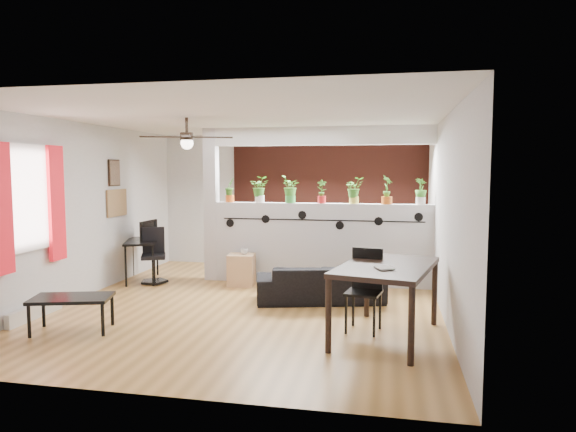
{
  "coord_description": "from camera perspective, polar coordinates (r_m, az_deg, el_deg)",
  "views": [
    {
      "loc": [
        1.9,
        -6.87,
        1.91
      ],
      "look_at": [
        0.41,
        0.6,
        1.21
      ],
      "focal_mm": 32.0,
      "sensor_mm": 36.0,
      "label": 1
    }
  ],
  "objects": [
    {
      "name": "brick_panel",
      "position": [
        9.92,
        4.88,
        1.68
      ],
      "size": [
        3.9,
        0.05,
        2.6
      ],
      "primitive_type": "cube",
      "color": "#A94231",
      "rests_on": "ground"
    },
    {
      "name": "corkboard",
      "position": [
        9.03,
        -18.48,
        1.4
      ],
      "size": [
        0.03,
        0.6,
        0.45
      ],
      "primitive_type": "cube",
      "color": "olive",
      "rests_on": "room_shell"
    },
    {
      "name": "cube_shelf",
      "position": [
        8.52,
        -5.2,
        -5.97
      ],
      "size": [
        0.46,
        0.42,
        0.52
      ],
      "primitive_type": "cube",
      "rotation": [
        0.0,
        0.0,
        0.11
      ],
      "color": "tan",
      "rests_on": "ground"
    },
    {
      "name": "partition_wall",
      "position": [
        8.53,
        3.74,
        -3.11
      ],
      "size": [
        3.6,
        0.18,
        1.35
      ],
      "primitive_type": "cube",
      "color": "#BCBCC1",
      "rests_on": "ground"
    },
    {
      "name": "pier_column",
      "position": [
        8.92,
        -8.49,
        1.24
      ],
      "size": [
        0.22,
        0.2,
        2.6
      ],
      "primitive_type": "cube",
      "color": "#BCBCC1",
      "rests_on": "ground"
    },
    {
      "name": "potted_plant_2",
      "position": [
        8.54,
        0.27,
        3.09
      ],
      "size": [
        0.21,
        0.25,
        0.46
      ],
      "color": "#338C38",
      "rests_on": "partition_wall"
    },
    {
      "name": "potted_plant_3",
      "position": [
        8.45,
        3.78,
        2.83
      ],
      "size": [
        0.22,
        0.19,
        0.39
      ],
      "color": "red",
      "rests_on": "partition_wall"
    },
    {
      "name": "framed_art",
      "position": [
        8.97,
        -18.74,
        4.56
      ],
      "size": [
        0.03,
        0.34,
        0.44
      ],
      "color": "#8C7259",
      "rests_on": "room_shell"
    },
    {
      "name": "book",
      "position": [
        5.59,
        9.85,
        -5.75
      ],
      "size": [
        0.24,
        0.27,
        0.02
      ],
      "primitive_type": "imported",
      "rotation": [
        0.0,
        0.0,
        0.39
      ],
      "color": "gray",
      "rests_on": "dining_table"
    },
    {
      "name": "vine_decal",
      "position": [
        8.39,
        3.67,
        -0.46
      ],
      "size": [
        3.31,
        0.01,
        0.3
      ],
      "color": "black",
      "rests_on": "partition_wall"
    },
    {
      "name": "potted_plant_5",
      "position": [
        8.38,
        10.95,
        2.99
      ],
      "size": [
        0.29,
        0.31,
        0.47
      ],
      "color": "#C45817",
      "rests_on": "partition_wall"
    },
    {
      "name": "folding_chair",
      "position": [
        6.21,
        8.61,
        -7.28
      ],
      "size": [
        0.46,
        0.46,
        0.97
      ],
      "color": "black",
      "rests_on": "ground"
    },
    {
      "name": "potted_plant_4",
      "position": [
        8.4,
        7.35,
        2.92
      ],
      "size": [
        0.28,
        0.26,
        0.43
      ],
      "color": "#DECF4E",
      "rests_on": "partition_wall"
    },
    {
      "name": "office_chair",
      "position": [
        8.93,
        -14.7,
        -4.66
      ],
      "size": [
        0.51,
        0.51,
        0.91
      ],
      "color": "black",
      "rests_on": "ground"
    },
    {
      "name": "potted_plant_1",
      "position": [
        8.65,
        -3.16,
        3.06
      ],
      "size": [
        0.25,
        0.22,
        0.44
      ],
      "color": "white",
      "rests_on": "partition_wall"
    },
    {
      "name": "cup",
      "position": [
        8.46,
        -4.89,
        -3.94
      ],
      "size": [
        0.15,
        0.15,
        0.1
      ],
      "primitive_type": "imported",
      "rotation": [
        0.0,
        0.0,
        0.22
      ],
      "color": "gray",
      "rests_on": "cube_shelf"
    },
    {
      "name": "potted_plant_0",
      "position": [
        8.8,
        -6.49,
        2.98
      ],
      "size": [
        0.22,
        0.25,
        0.42
      ],
      "color": "#D05918",
      "rests_on": "partition_wall"
    },
    {
      "name": "ceiling_header",
      "position": [
        8.46,
        3.81,
        8.87
      ],
      "size": [
        3.6,
        0.18,
        0.3
      ],
      "primitive_type": "cube",
      "color": "silver",
      "rests_on": "room_shell"
    },
    {
      "name": "potted_plant_6",
      "position": [
        8.39,
        14.55,
        2.75
      ],
      "size": [
        0.27,
        0.26,
        0.42
      ],
      "color": "silver",
      "rests_on": "partition_wall"
    },
    {
      "name": "coffee_table",
      "position": [
        6.61,
        -22.91,
        -8.62
      ],
      "size": [
        1.0,
        0.72,
        0.42
      ],
      "color": "black",
      "rests_on": "ground"
    },
    {
      "name": "sofa",
      "position": [
        7.51,
        3.59,
        -7.52
      ],
      "size": [
        1.85,
        1.09,
        0.51
      ],
      "primitive_type": "imported",
      "rotation": [
        0.0,
        0.0,
        3.39
      ],
      "color": "black",
      "rests_on": "ground"
    },
    {
      "name": "window_assembly",
      "position": [
        7.23,
        -26.85,
        1.49
      ],
      "size": [
        0.09,
        1.3,
        1.55
      ],
      "color": "white",
      "rests_on": "room_shell"
    },
    {
      "name": "computer_desk",
      "position": [
        9.13,
        -15.92,
        -3.01
      ],
      "size": [
        0.82,
        1.09,
        0.7
      ],
      "color": "black",
      "rests_on": "ground"
    },
    {
      "name": "ceiling_fan",
      "position": [
        7.12,
        -11.17,
        8.39
      ],
      "size": [
        1.19,
        1.19,
        0.43
      ],
      "color": "black",
      "rests_on": "room_shell"
    },
    {
      "name": "baseboard_heater",
      "position": [
        7.43,
        -26.3,
        -9.5
      ],
      "size": [
        0.08,
        1.0,
        0.18
      ],
      "primitive_type": "cube",
      "color": "silver",
      "rests_on": "ground"
    },
    {
      "name": "dining_table",
      "position": [
        5.91,
        10.88,
        -6.18
      ],
      "size": [
        1.26,
        1.71,
        0.84
      ],
      "color": "black",
      "rests_on": "ground"
    },
    {
      "name": "room_shell",
      "position": [
        7.16,
        -4.18,
        0.33
      ],
      "size": [
        6.3,
        7.1,
        2.9
      ],
      "color": "olive",
      "rests_on": "ground"
    },
    {
      "name": "monitor",
      "position": [
        9.24,
        -15.52,
        -1.92
      ],
      "size": [
        0.32,
        0.07,
        0.18
      ],
      "primitive_type": "imported",
      "rotation": [
        0.0,
        0.0,
        1.52
      ],
      "color": "black",
      "rests_on": "computer_desk"
    }
  ]
}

